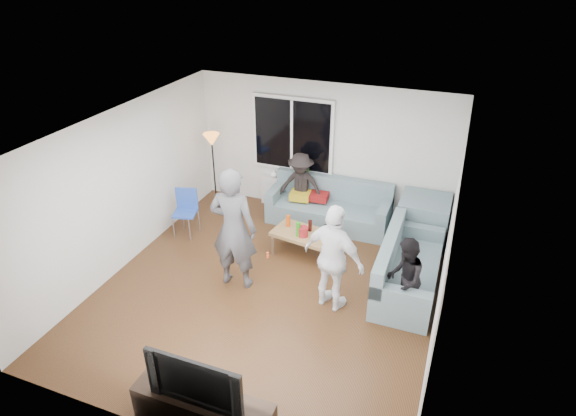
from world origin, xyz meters
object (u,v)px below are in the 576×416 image
at_px(tv_console, 204,411).
at_px(floor_lamp, 214,172).
at_px(coffee_table, 305,243).
at_px(spectator_right, 404,279).
at_px(sofa_back_section, 329,204).
at_px(side_chair, 185,213).
at_px(sofa_right_section, 410,265).
at_px(player_left, 234,229).
at_px(spectator_back, 301,187).
at_px(player_right, 334,259).
at_px(television, 199,376).

bearing_deg(tv_console, floor_lamp, 116.78).
distance_m(coffee_table, tv_console, 3.65).
bearing_deg(spectator_right, floor_lamp, -122.06).
bearing_deg(spectator_right, sofa_back_section, -147.08).
height_order(floor_lamp, spectator_right, floor_lamp).
height_order(side_chair, tv_console, side_chair).
distance_m(sofa_right_section, side_chair, 4.07).
bearing_deg(tv_console, coffee_table, 91.27).
xyz_separation_m(floor_lamp, player_left, (1.52, -2.16, 0.21)).
bearing_deg(coffee_table, sofa_back_section, 85.33).
bearing_deg(floor_lamp, player_left, -54.89).
xyz_separation_m(player_left, spectator_back, (0.24, 2.34, -0.32)).
distance_m(spectator_back, tv_console, 4.86).
xyz_separation_m(player_right, spectator_back, (-1.32, 2.33, -0.16)).
distance_m(sofa_back_section, player_left, 2.51).
height_order(sofa_right_section, spectator_right, spectator_right).
bearing_deg(player_right, side_chair, 0.15).
xyz_separation_m(sofa_right_section, spectator_right, (0.00, -0.67, 0.21)).
xyz_separation_m(coffee_table, tv_console, (0.08, -3.65, 0.02)).
relative_size(player_left, spectator_back, 1.47).
distance_m(player_right, spectator_back, 2.68).
relative_size(sofa_right_section, coffee_table, 1.82).
bearing_deg(sofa_right_section, coffee_table, 79.21).
bearing_deg(spectator_right, player_right, -86.61).
height_order(sofa_right_section, tv_console, sofa_right_section).
xyz_separation_m(sofa_back_section, player_left, (-0.82, -2.31, 0.57)).
bearing_deg(floor_lamp, tv_console, -63.22).
xyz_separation_m(sofa_back_section, player_right, (0.74, -2.30, 0.41)).
height_order(side_chair, player_right, player_right).
distance_m(side_chair, television, 4.20).
bearing_deg(sofa_right_section, television, 152.23).
bearing_deg(spectator_back, coffee_table, -71.32).
bearing_deg(player_right, television, 91.30).
height_order(side_chair, television, television).
bearing_deg(television, sofa_right_section, 62.23).
bearing_deg(spectator_back, television, -87.60).
distance_m(floor_lamp, player_right, 3.76).
bearing_deg(sofa_right_section, tv_console, 152.23).
distance_m(floor_lamp, television, 5.18).
distance_m(floor_lamp, tv_console, 5.21).
relative_size(floor_lamp, player_right, 0.94).
bearing_deg(player_left, side_chair, -37.91).
bearing_deg(player_left, player_right, 175.91).
bearing_deg(spectator_right, sofa_right_section, 173.99).
xyz_separation_m(floor_lamp, television, (2.33, -4.62, -0.02)).
distance_m(coffee_table, television, 3.69).
distance_m(spectator_right, television, 3.16).
xyz_separation_m(spectator_right, spectator_back, (-2.31, 2.17, 0.04)).
bearing_deg(side_chair, tv_console, -71.53).
bearing_deg(spectator_right, coffee_table, -125.19).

